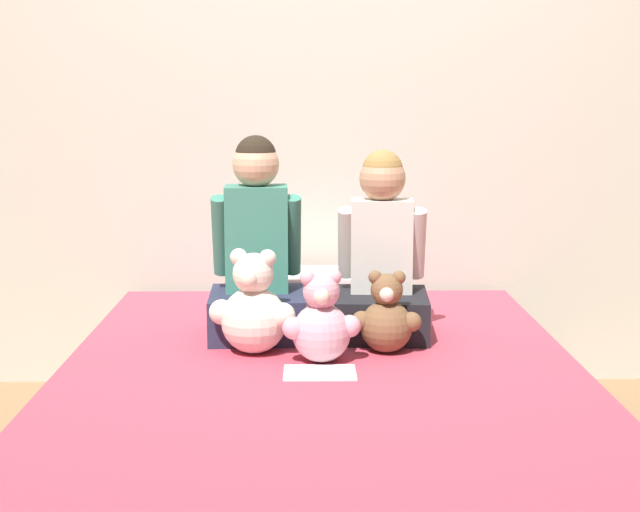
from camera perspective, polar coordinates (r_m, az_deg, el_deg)
ground_plane at (r=2.85m, az=0.08°, el=-14.69°), size 14.00×14.00×0.00m
wall_behind_bed at (r=3.69m, az=-0.21°, el=10.98°), size 8.00×0.06×2.50m
bed at (r=2.77m, az=0.08°, el=-10.88°), size 1.57×2.01×0.41m
child_on_left at (r=2.97m, az=-4.06°, el=-0.05°), size 0.32×0.32×0.67m
child_on_right at (r=2.98m, az=3.96°, el=-0.44°), size 0.33×0.33×0.62m
teddy_bear_held_by_left_child at (r=2.78m, az=-4.27°, el=-3.44°), size 0.27×0.21×0.33m
teddy_bear_held_by_right_child at (r=2.79m, az=4.27°, el=-3.99°), size 0.22×0.16×0.26m
teddy_bear_between_children at (r=2.68m, az=0.06°, el=-4.34°), size 0.24×0.18×0.28m
pillow_at_headboard at (r=3.50m, az=-0.15°, el=-1.95°), size 0.48×0.29×0.11m
sign_card at (r=2.60m, az=-0.01°, el=-7.47°), size 0.21×0.15×0.00m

